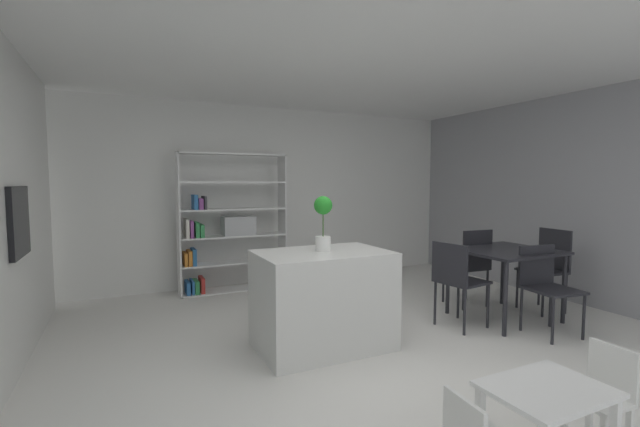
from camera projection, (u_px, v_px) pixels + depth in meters
The scene contains 15 objects.
ground_plane at pixel (369, 361), 3.55m from camera, with size 9.15×9.15×0.00m, color silver.
ceiling_slab at pixel (372, 39), 3.35m from camera, with size 6.66×6.39×0.06m.
back_partition at pixel (258, 195), 6.30m from camera, with size 6.66×0.06×2.65m, color white.
right_partition_gray at pixel (611, 199), 4.87m from camera, with size 0.06×6.39×2.65m, color #9E9EA3.
built_in_oven at pixel (19, 221), 3.31m from camera, with size 0.06×0.58×0.56m.
kitchen_island at pixel (323, 299), 3.83m from camera, with size 1.19×0.79×0.89m, color silver.
potted_plant_on_island at pixel (323, 219), 3.81m from camera, with size 0.17×0.17×0.51m.
open_bookshelf at pixel (226, 228), 5.79m from camera, with size 1.48×0.33×1.92m.
child_table at pixel (547, 403), 2.14m from camera, with size 0.61×0.45×0.48m.
child_chair_right at pixel (603, 394), 2.35m from camera, with size 0.28×0.28×0.60m.
dining_table at pixel (505, 257), 4.63m from camera, with size 1.01×0.92×0.78m.
dining_chair_near at pixel (545, 281), 4.21m from camera, with size 0.50×0.51×0.87m.
dining_chair_window_side at pixel (548, 262), 4.94m from camera, with size 0.45×0.47×0.97m.
dining_chair_island_side at pixel (456, 276), 4.32m from camera, with size 0.49×0.49×0.90m.
dining_chair_far at pixel (471, 261), 5.07m from camera, with size 0.45×0.46×0.95m.
Camera 1 is at (-1.86, -2.93, 1.52)m, focal length 23.41 mm.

